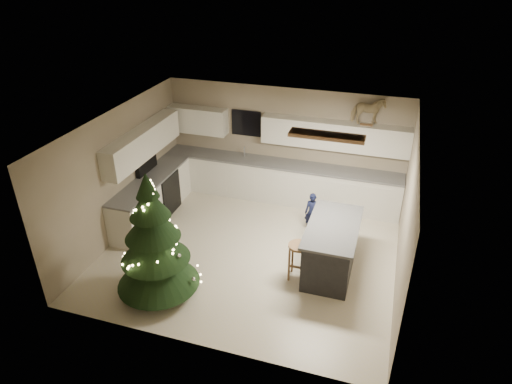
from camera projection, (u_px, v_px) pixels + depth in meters
The scene contains 8 objects.
ground_plane at pixel (251, 251), 8.98m from camera, with size 5.50×5.50×0.00m, color beige.
room_shell at pixel (251, 172), 8.13m from camera, with size 5.52×5.02×2.61m.
cabinetry at pixel (235, 175), 10.23m from camera, with size 5.50×3.20×2.00m.
island at pixel (331, 248), 8.27m from camera, with size 0.90×1.70×0.95m.
bar_stool at pixel (298, 253), 8.03m from camera, with size 0.37×0.37×0.71m.
christmas_tree at pixel (155, 247), 7.48m from camera, with size 1.44×1.40×2.31m.
toddler at pixel (312, 213), 9.43m from camera, with size 0.31×0.21×0.86m, color #161841.
rocking_horse at pixel (368, 111), 9.34m from camera, with size 0.72×0.46×0.59m.
Camera 1 is at (2.30, -6.94, 5.34)m, focal length 32.00 mm.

